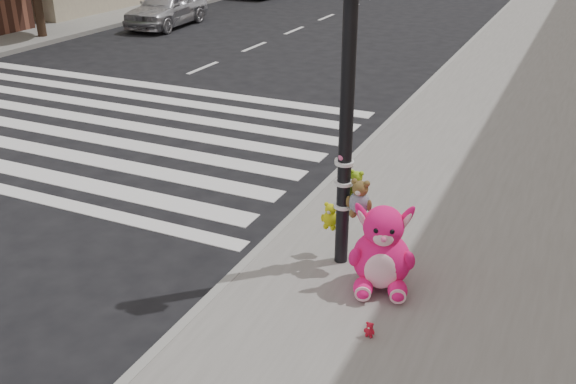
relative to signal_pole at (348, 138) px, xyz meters
The scene contains 7 objects.
ground 3.64m from the signal_pole, 145.52° to the right, with size 120.00×120.00×0.00m, color black.
curb_edge 8.43m from the signal_pole, 97.52° to the left, with size 0.12×80.00×0.15m, color gray.
crosswalk 8.09m from the signal_pole, 154.56° to the left, with size 11.00×6.00×0.01m, color silver, non-canonical shape.
signal_pole is the anchor object (origin of this frame).
pink_bunny 1.35m from the signal_pole, 31.72° to the right, with size 0.84×0.92×1.06m.
red_teddy 2.14m from the signal_pole, 59.56° to the right, with size 0.12×0.08×0.17m, color red, non-canonical shape.
car_silver_far 17.44m from the signal_pole, 131.71° to the left, with size 1.58×3.93×1.34m, color #B6B6BB.
Camera 1 is at (4.90, -4.68, 4.21)m, focal length 40.00 mm.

